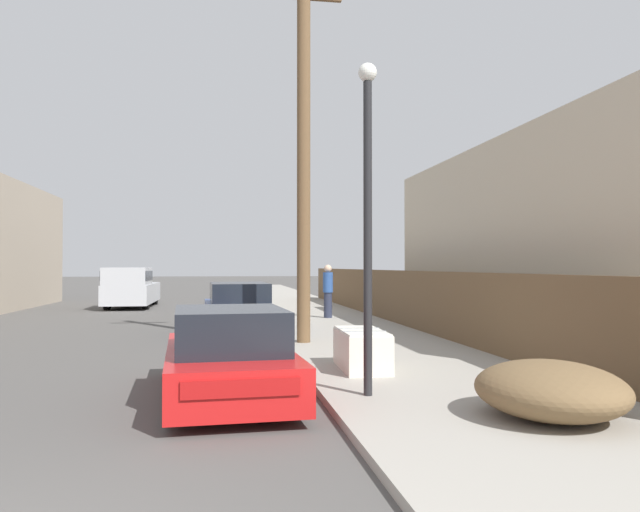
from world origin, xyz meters
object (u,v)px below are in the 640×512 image
at_px(brush_pile, 550,390).
at_px(car_parked_mid, 238,310).
at_px(parked_sports_car_red, 228,357).
at_px(discarded_fridge, 362,349).
at_px(pedestrian, 328,290).
at_px(pickup_truck, 131,288).
at_px(street_lamp, 368,201).
at_px(utility_pole, 304,145).

bearing_deg(brush_pile, car_parked_mid, 106.98).
distance_m(parked_sports_car_red, brush_pile, 4.34).
bearing_deg(discarded_fridge, car_parked_mid, 106.78).
height_order(parked_sports_car_red, pedestrian, pedestrian).
relative_size(pickup_truck, brush_pile, 2.92).
xyz_separation_m(discarded_fridge, brush_pile, (1.41, -3.74, -0.00)).
relative_size(parked_sports_car_red, pedestrian, 2.39).
bearing_deg(street_lamp, parked_sports_car_red, 160.81).
distance_m(discarded_fridge, pickup_truck, 19.80).
distance_m(street_lamp, pedestrian, 12.92).
bearing_deg(discarded_fridge, brush_pile, -67.57).
xyz_separation_m(discarded_fridge, pickup_truck, (-6.42, 18.72, 0.46)).
relative_size(car_parked_mid, street_lamp, 1.02).
bearing_deg(parked_sports_car_red, street_lamp, -22.59).
bearing_deg(parked_sports_car_red, brush_pile, -34.61).
distance_m(utility_pole, pedestrian, 7.79).
relative_size(discarded_fridge, pickup_truck, 0.30).
relative_size(parked_sports_car_red, car_parked_mid, 0.93).
bearing_deg(pedestrian, discarded_fridge, -96.71).
bearing_deg(discarded_fridge, street_lamp, -98.86).
height_order(street_lamp, brush_pile, street_lamp).
relative_size(parked_sports_car_red, utility_pole, 0.48).
distance_m(car_parked_mid, street_lamp, 9.62).
relative_size(discarded_fridge, utility_pole, 0.19).
xyz_separation_m(street_lamp, pedestrian, (1.64, 12.70, -1.73)).
bearing_deg(brush_pile, street_lamp, 138.79).
xyz_separation_m(parked_sports_car_red, brush_pile, (3.71, -2.25, -0.14)).
relative_size(car_parked_mid, pedestrian, 2.58).
height_order(parked_sports_car_red, pickup_truck, pickup_truck).
height_order(discarded_fridge, pickup_truck, pickup_truck).
relative_size(car_parked_mid, pickup_truck, 0.82).
bearing_deg(pickup_truck, parked_sports_car_red, 101.76).
xyz_separation_m(car_parked_mid, pedestrian, (3.15, 3.44, 0.40)).
height_order(parked_sports_car_red, utility_pole, utility_pole).
xyz_separation_m(parked_sports_car_red, utility_pole, (1.81, 5.38, 4.14)).
distance_m(car_parked_mid, pickup_truck, 12.46).
relative_size(discarded_fridge, street_lamp, 0.38).
distance_m(discarded_fridge, car_parked_mid, 7.37).
relative_size(discarded_fridge, brush_pile, 0.89).
xyz_separation_m(utility_pole, street_lamp, (0.09, -6.04, -1.94)).
distance_m(pickup_truck, pedestrian, 11.20).
distance_m(brush_pile, pedestrian, 14.30).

